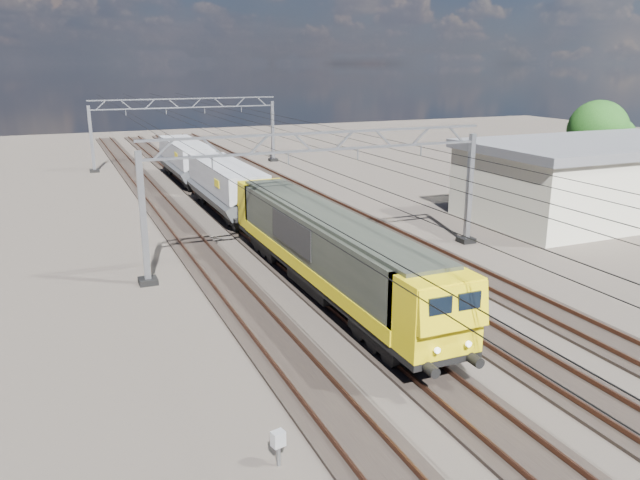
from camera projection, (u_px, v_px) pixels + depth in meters
name	position (u px, v px, depth m)	size (l,w,h in m)	color
ground	(356.00, 283.00, 30.98)	(160.00, 160.00, 0.00)	black
track_outer_west	(239.00, 299.00, 28.69)	(2.60, 140.00, 0.30)	black
track_loco	(319.00, 287.00, 30.21)	(2.60, 140.00, 0.30)	black
track_inner_east	(391.00, 277.00, 31.72)	(2.60, 140.00, 0.30)	black
track_outer_east	(457.00, 267.00, 33.24)	(2.60, 140.00, 0.30)	black
catenary_gantry_mid	(324.00, 192.00, 33.46)	(19.90, 0.90, 7.11)	gray
catenary_gantry_far	(187.00, 129.00, 65.29)	(19.90, 0.90, 7.11)	gray
overhead_wires	(297.00, 148.00, 36.49)	(12.03, 140.00, 0.53)	black
locomotive	(326.00, 247.00, 28.88)	(2.76, 21.10, 3.62)	black
hopper_wagon_lead	(226.00, 184.00, 44.55)	(3.38, 13.00, 3.25)	black
hopper_wagon_mid	(186.00, 158.00, 57.11)	(3.38, 13.00, 3.25)	black
trackside_cabinet	(278.00, 440.00, 16.72)	(0.40, 0.34, 1.05)	gray
industrial_shed	(598.00, 179.00, 43.89)	(18.60, 10.60, 5.40)	beige
tree_far	(602.00, 133.00, 53.36)	(5.54, 5.14, 7.59)	#372419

